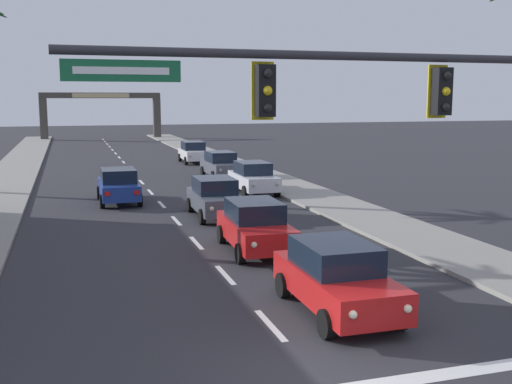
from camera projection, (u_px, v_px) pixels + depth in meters
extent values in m
plane|color=#2D2D33|center=(317.00, 377.00, 11.18)|extent=(220.00, 220.00, 0.00)
cube|color=gray|center=(307.00, 193.00, 32.33)|extent=(3.20, 110.00, 0.14)
cube|color=silver|center=(270.00, 325.00, 13.73)|extent=(0.16, 2.00, 0.01)
cube|color=silver|center=(225.00, 275.00, 17.64)|extent=(0.16, 2.00, 0.01)
cube|color=silver|center=(196.00, 243.00, 21.55)|extent=(0.16, 2.00, 0.01)
cube|color=silver|center=(176.00, 221.00, 25.46)|extent=(0.16, 2.00, 0.01)
cube|color=silver|center=(162.00, 204.00, 29.37)|extent=(0.16, 2.00, 0.01)
cube|color=silver|center=(150.00, 192.00, 33.28)|extent=(0.16, 2.00, 0.01)
cube|color=silver|center=(142.00, 182.00, 37.20)|extent=(0.16, 2.00, 0.01)
cube|color=silver|center=(134.00, 174.00, 41.11)|extent=(0.16, 2.00, 0.01)
cube|color=silver|center=(128.00, 168.00, 45.02)|extent=(0.16, 2.00, 0.01)
cube|color=silver|center=(124.00, 162.00, 48.93)|extent=(0.16, 2.00, 0.01)
cube|color=silver|center=(119.00, 157.00, 52.84)|extent=(0.16, 2.00, 0.01)
cube|color=silver|center=(116.00, 153.00, 56.75)|extent=(0.16, 2.00, 0.01)
cube|color=silver|center=(112.00, 150.00, 60.66)|extent=(0.16, 2.00, 0.01)
cube|color=silver|center=(110.00, 147.00, 64.57)|extent=(0.16, 2.00, 0.01)
cube|color=silver|center=(107.00, 144.00, 68.48)|extent=(0.16, 2.00, 0.01)
cube|color=silver|center=(105.00, 141.00, 72.39)|extent=(0.16, 2.00, 0.01)
cube|color=silver|center=(103.00, 139.00, 76.31)|extent=(0.16, 2.00, 0.01)
cube|color=silver|center=(440.00, 375.00, 11.25)|extent=(4.00, 0.44, 0.01)
cylinder|color=#2D2D33|center=(358.00, 56.00, 11.31)|extent=(10.88, 0.16, 0.16)
cube|color=black|center=(442.00, 92.00, 11.91)|extent=(0.32, 0.26, 0.92)
sphere|color=black|center=(447.00, 76.00, 11.74)|extent=(0.17, 0.17, 0.17)
sphere|color=yellow|center=(446.00, 91.00, 11.78)|extent=(0.17, 0.17, 0.17)
sphere|color=black|center=(445.00, 107.00, 11.83)|extent=(0.17, 0.17, 0.17)
cube|color=yellow|center=(437.00, 92.00, 12.07)|extent=(0.42, 0.03, 1.04)
cube|color=black|center=(265.00, 91.00, 10.86)|extent=(0.32, 0.26, 0.92)
sphere|color=black|center=(268.00, 73.00, 10.68)|extent=(0.17, 0.17, 0.17)
sphere|color=yellow|center=(268.00, 91.00, 10.73)|extent=(0.17, 0.17, 0.17)
sphere|color=black|center=(268.00, 108.00, 10.77)|extent=(0.17, 0.17, 0.17)
cube|color=yellow|center=(262.00, 91.00, 11.01)|extent=(0.42, 0.03, 1.04)
cube|color=#146038|center=(122.00, 71.00, 10.10)|extent=(1.96, 0.05, 0.36)
cube|color=white|center=(122.00, 71.00, 10.08)|extent=(1.57, 0.01, 0.12)
cube|color=red|center=(337.00, 285.00, 14.47)|extent=(1.80, 4.32, 0.72)
cube|color=black|center=(335.00, 255.00, 14.51)|extent=(1.62, 2.22, 0.64)
cylinder|color=black|center=(399.00, 316.00, 13.42)|extent=(0.23, 0.64, 0.64)
cylinder|color=black|center=(327.00, 324.00, 12.94)|extent=(0.23, 0.64, 0.64)
cylinder|color=black|center=(345.00, 279.00, 16.11)|extent=(0.23, 0.64, 0.64)
cylinder|color=black|center=(283.00, 285.00, 15.63)|extent=(0.23, 0.64, 0.64)
sphere|color=#F9EFC6|center=(408.00, 309.00, 12.58)|extent=(0.18, 0.18, 0.18)
sphere|color=#F9EFC6|center=(353.00, 315.00, 12.23)|extent=(0.18, 0.18, 0.18)
cube|color=red|center=(327.00, 256.00, 16.69)|extent=(0.24, 0.06, 0.20)
cube|color=red|center=(281.00, 260.00, 16.32)|extent=(0.24, 0.06, 0.20)
cube|color=red|center=(255.00, 231.00, 20.31)|extent=(1.92, 4.36, 0.72)
cube|color=black|center=(254.00, 210.00, 20.35)|extent=(1.68, 2.26, 0.64)
cylinder|color=black|center=(293.00, 250.00, 19.23)|extent=(0.24, 0.65, 0.64)
cylinder|color=black|center=(240.00, 254.00, 18.79)|extent=(0.24, 0.65, 0.64)
cylinder|color=black|center=(268.00, 231.00, 21.94)|extent=(0.24, 0.65, 0.64)
cylinder|color=black|center=(221.00, 234.00, 21.50)|extent=(0.24, 0.65, 0.64)
sphere|color=#F9EFC6|center=(294.00, 242.00, 18.39)|extent=(0.18, 0.18, 0.18)
sphere|color=#F9EFC6|center=(254.00, 245.00, 18.07)|extent=(0.18, 0.18, 0.18)
cube|color=red|center=(258.00, 215.00, 22.53)|extent=(0.24, 0.07, 0.20)
cube|color=red|center=(223.00, 217.00, 22.19)|extent=(0.24, 0.07, 0.20)
cube|color=#4C515B|center=(215.00, 201.00, 26.22)|extent=(1.84, 4.33, 0.72)
cube|color=black|center=(214.00, 185.00, 26.26)|extent=(1.64, 2.23, 0.64)
cylinder|color=black|center=(243.00, 214.00, 25.16)|extent=(0.23, 0.64, 0.64)
cylinder|color=black|center=(202.00, 217.00, 24.69)|extent=(0.23, 0.64, 0.64)
cylinder|color=black|center=(227.00, 203.00, 27.85)|extent=(0.23, 0.64, 0.64)
cylinder|color=black|center=(190.00, 205.00, 27.38)|extent=(0.23, 0.64, 0.64)
sphere|color=#F9EFC6|center=(242.00, 207.00, 24.31)|extent=(0.18, 0.18, 0.18)
sphere|color=#F9EFC6|center=(212.00, 209.00, 23.97)|extent=(0.18, 0.18, 0.18)
cube|color=red|center=(219.00, 191.00, 28.43)|extent=(0.24, 0.06, 0.20)
cube|color=red|center=(191.00, 192.00, 28.07)|extent=(0.24, 0.06, 0.20)
cube|color=navy|center=(119.00, 189.00, 29.86)|extent=(1.77, 4.30, 0.72)
cube|color=black|center=(118.00, 175.00, 29.61)|extent=(1.61, 2.20, 0.64)
cylinder|color=black|center=(99.00, 193.00, 31.00)|extent=(0.22, 0.64, 0.64)
cylinder|color=black|center=(134.00, 191.00, 31.50)|extent=(0.22, 0.64, 0.64)
cylinder|color=black|center=(102.00, 201.00, 28.32)|extent=(0.22, 0.64, 0.64)
cylinder|color=black|center=(140.00, 200.00, 28.82)|extent=(0.22, 0.64, 0.64)
sphere|color=#B2B2AD|center=(103.00, 182.00, 31.72)|extent=(0.18, 0.18, 0.18)
sphere|color=#B2B2AD|center=(127.00, 181.00, 32.08)|extent=(0.18, 0.18, 0.18)
cube|color=red|center=(107.00, 194.00, 27.61)|extent=(0.24, 0.06, 0.20)
cube|color=red|center=(137.00, 193.00, 27.99)|extent=(0.24, 0.06, 0.20)
cube|color=silver|center=(194.00, 154.00, 48.35)|extent=(1.81, 4.32, 0.72)
cube|color=black|center=(193.00, 146.00, 48.39)|extent=(1.63, 2.22, 0.64)
cylinder|color=black|center=(208.00, 160.00, 47.30)|extent=(0.23, 0.64, 0.64)
cylinder|color=black|center=(186.00, 161.00, 46.82)|extent=(0.23, 0.64, 0.64)
cylinder|color=black|center=(201.00, 157.00, 49.99)|extent=(0.23, 0.64, 0.64)
cylinder|color=black|center=(180.00, 157.00, 49.51)|extent=(0.23, 0.64, 0.64)
sphere|color=#B2B2AD|center=(207.00, 155.00, 46.45)|extent=(0.18, 0.18, 0.18)
sphere|color=#B2B2AD|center=(191.00, 156.00, 46.11)|extent=(0.18, 0.18, 0.18)
cube|color=red|center=(197.00, 151.00, 50.57)|extent=(0.24, 0.06, 0.20)
cube|color=red|center=(181.00, 151.00, 50.20)|extent=(0.24, 0.06, 0.20)
cube|color=#4C515B|center=(221.00, 167.00, 39.10)|extent=(1.85, 4.33, 0.72)
cube|color=black|center=(220.00, 157.00, 39.14)|extent=(1.64, 2.23, 0.64)
cylinder|color=black|center=(240.00, 175.00, 38.09)|extent=(0.23, 0.64, 0.64)
cylinder|color=black|center=(214.00, 176.00, 37.56)|extent=(0.23, 0.64, 0.64)
cylinder|color=black|center=(228.00, 170.00, 40.76)|extent=(0.23, 0.64, 0.64)
cylinder|color=black|center=(203.00, 171.00, 40.22)|extent=(0.23, 0.64, 0.64)
sphere|color=#B2B2AD|center=(240.00, 170.00, 37.24)|extent=(0.18, 0.18, 0.18)
sphere|color=#B2B2AD|center=(220.00, 170.00, 36.86)|extent=(0.18, 0.18, 0.18)
cube|color=red|center=(222.00, 162.00, 41.32)|extent=(0.24, 0.06, 0.20)
cube|color=red|center=(203.00, 163.00, 40.91)|extent=(0.24, 0.06, 0.20)
cube|color=silver|center=(253.00, 181.00, 32.77)|extent=(1.79, 4.31, 0.72)
cube|color=black|center=(253.00, 168.00, 32.81)|extent=(1.62, 2.21, 0.64)
cylinder|color=black|center=(277.00, 190.00, 31.72)|extent=(0.22, 0.64, 0.64)
cylinder|color=black|center=(245.00, 192.00, 31.24)|extent=(0.22, 0.64, 0.64)
cylinder|color=black|center=(261.00, 183.00, 34.41)|extent=(0.22, 0.64, 0.64)
cylinder|color=black|center=(231.00, 184.00, 33.92)|extent=(0.22, 0.64, 0.64)
sphere|color=#B2B2AD|center=(277.00, 184.00, 30.88)|extent=(0.18, 0.18, 0.18)
sphere|color=#B2B2AD|center=(254.00, 185.00, 30.53)|extent=(0.18, 0.18, 0.18)
cube|color=red|center=(254.00, 174.00, 34.99)|extent=(0.24, 0.06, 0.20)
cube|color=red|center=(232.00, 175.00, 34.61)|extent=(0.24, 0.06, 0.20)
cube|color=#423D38|center=(44.00, 119.00, 74.80)|extent=(0.90, 0.90, 5.09)
cube|color=#423D38|center=(157.00, 118.00, 78.83)|extent=(0.90, 0.90, 5.09)
cube|color=#423D38|center=(101.00, 95.00, 76.37)|extent=(14.76, 0.60, 0.70)
cube|color=tan|center=(101.00, 95.00, 76.07)|extent=(6.93, 0.08, 0.56)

